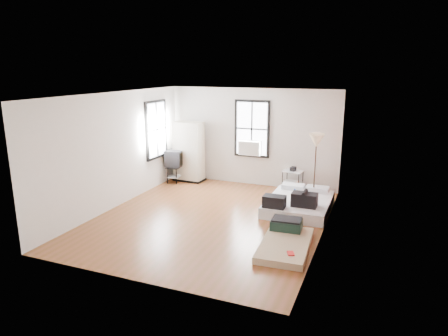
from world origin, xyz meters
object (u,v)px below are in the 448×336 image
at_px(mattress_main, 298,203).
at_px(wardrobe, 189,152).
at_px(side_table, 293,175).
at_px(floor_lamp, 316,144).
at_px(tv_stand, 175,159).
at_px(mattress_bare, 286,240).

height_order(mattress_main, wardrobe, wardrobe).
xyz_separation_m(mattress_main, side_table, (-0.46, 1.41, 0.30)).
relative_size(wardrobe, side_table, 2.58).
height_order(side_table, floor_lamp, floor_lamp).
bearing_deg(wardrobe, side_table, 3.84).
xyz_separation_m(mattress_main, floor_lamp, (0.24, 0.72, 1.34)).
xyz_separation_m(wardrobe, tv_stand, (-0.33, -0.25, -0.20)).
bearing_deg(floor_lamp, wardrobe, 170.88).
bearing_deg(side_table, tv_stand, -174.79).
bearing_deg(mattress_bare, wardrobe, 134.60).
relative_size(mattress_bare, tv_stand, 1.79).
bearing_deg(side_table, wardrobe, -178.73).
bearing_deg(mattress_main, floor_lamp, 71.72).
relative_size(mattress_main, mattress_bare, 1.15).
relative_size(mattress_main, floor_lamp, 1.13).
distance_m(mattress_bare, floor_lamp, 3.13).
bearing_deg(mattress_main, tv_stand, 164.39).
distance_m(mattress_bare, wardrobe, 5.17).
height_order(floor_lamp, tv_stand, floor_lamp).
height_order(mattress_main, side_table, side_table).
bearing_deg(mattress_main, wardrobe, 159.51).
bearing_deg(floor_lamp, mattress_main, -108.10).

